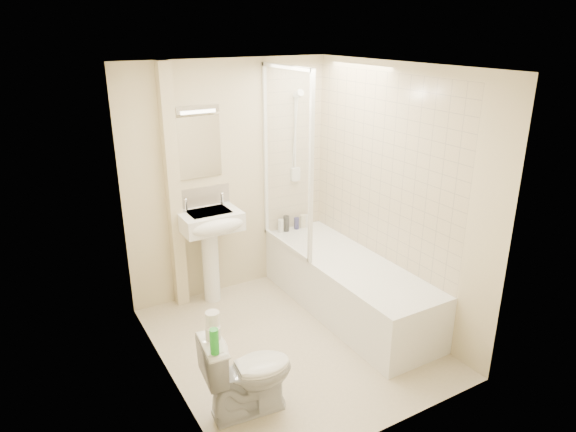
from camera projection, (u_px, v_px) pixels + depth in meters
floor at (292, 342)px, 4.64m from camera, size 2.50×2.50×0.00m
wall_back at (230, 180)px, 5.23m from camera, size 2.20×0.02×2.40m
wall_left at (162, 244)px, 3.70m from camera, size 0.02×2.50×2.40m
wall_right at (395, 197)px, 4.74m from camera, size 0.02×2.50×2.40m
ceiling at (293, 66)px, 3.80m from camera, size 2.20×2.50×0.02m
tile_back at (294, 151)px, 5.50m from camera, size 0.70×0.01×1.75m
tile_right at (381, 168)px, 4.81m from camera, size 0.01×2.10×1.75m
pipe_boxing at (173, 191)px, 4.89m from camera, size 0.12×0.12×2.40m
splashback at (201, 202)px, 5.13m from camera, size 0.60×0.02×0.30m
mirror at (198, 148)px, 4.94m from camera, size 0.46×0.01×0.60m
strip_light at (197, 109)px, 4.79m from camera, size 0.42×0.07×0.07m
bathtub at (347, 284)px, 5.05m from camera, size 0.70×2.10×0.55m
shower_screen at (286, 161)px, 4.97m from camera, size 0.04×0.92×1.80m
shower_fixture at (296, 140)px, 5.42m from camera, size 0.10×0.16×0.99m
pedestal_sink at (211, 231)px, 5.03m from camera, size 0.58×0.52×1.12m
bottle_white_a at (281, 226)px, 5.61m from camera, size 0.06×0.06×0.15m
bottle_black_b at (286, 224)px, 5.64m from camera, size 0.07×0.07×0.18m
bottle_blue at (297, 223)px, 5.71m from camera, size 0.06×0.06×0.13m
bottle_cream at (303, 221)px, 5.74m from camera, size 0.06×0.06×0.15m
bottle_white_b at (306, 221)px, 5.77m from camera, size 0.06×0.06×0.14m
toilet at (248, 372)px, 3.70m from camera, size 0.51×0.73×0.67m
toilet_roll_lower at (213, 333)px, 3.51m from camera, size 0.11×0.11×0.09m
toilet_roll_upper at (212, 318)px, 3.51m from camera, size 0.10×0.10×0.09m
green_bottle at (214, 341)px, 3.33m from camera, size 0.06×0.06×0.18m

